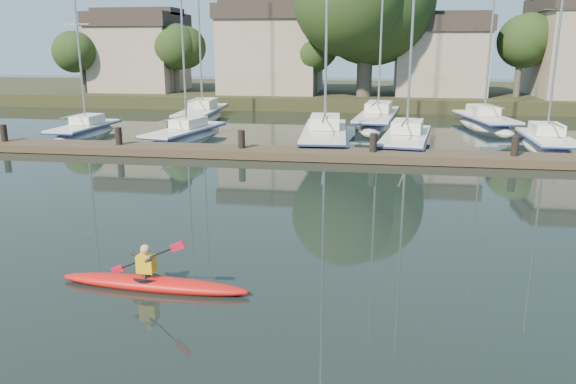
# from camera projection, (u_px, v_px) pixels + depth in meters

# --- Properties ---
(ground) EXTENTS (160.00, 160.00, 0.00)m
(ground) POSITION_uv_depth(u_px,v_px,m) (225.00, 282.00, 12.13)
(ground) COLOR black
(ground) RESTS_ON ground
(kayak) EXTENTS (4.24, 0.98, 1.35)m
(kayak) POSITION_uv_depth(u_px,v_px,m) (152.00, 281.00, 11.79)
(kayak) COLOR red
(kayak) RESTS_ON ground
(dock) EXTENTS (34.00, 2.00, 1.80)m
(dock) POSITION_uv_depth(u_px,v_px,m) (306.00, 154.00, 25.46)
(dock) COLOR #453527
(dock) RESTS_ON ground
(sailboat_0) EXTENTS (2.04, 6.76, 10.67)m
(sailboat_0) POSITION_uv_depth(u_px,v_px,m) (85.00, 137.00, 32.35)
(sailboat_0) COLOR silver
(sailboat_0) RESTS_ON ground
(sailboat_1) EXTENTS (3.39, 7.93, 12.60)m
(sailboat_1) POSITION_uv_depth(u_px,v_px,m) (185.00, 141.00, 30.91)
(sailboat_1) COLOR silver
(sailboat_1) RESTS_ON ground
(sailboat_2) EXTENTS (2.93, 10.05, 16.43)m
(sailboat_2) POSITION_uv_depth(u_px,v_px,m) (324.00, 146.00, 29.81)
(sailboat_2) COLOR silver
(sailboat_2) RESTS_ON ground
(sailboat_3) EXTENTS (3.26, 8.53, 13.41)m
(sailboat_3) POSITION_uv_depth(u_px,v_px,m) (405.00, 150.00, 28.53)
(sailboat_3) COLOR silver
(sailboat_3) RESTS_ON ground
(sailboat_4) EXTENTS (2.19, 6.85, 11.58)m
(sailboat_4) POSITION_uv_depth(u_px,v_px,m) (546.00, 151.00, 28.15)
(sailboat_4) COLOR silver
(sailboat_4) RESTS_ON ground
(sailboat_5) EXTENTS (2.83, 9.78, 16.00)m
(sailboat_5) POSITION_uv_depth(u_px,v_px,m) (202.00, 121.00, 39.37)
(sailboat_5) COLOR silver
(sailboat_5) RESTS_ON ground
(sailboat_6) EXTENTS (3.39, 11.14, 17.44)m
(sailboat_6) POSITION_uv_depth(u_px,v_px,m) (377.00, 126.00, 36.95)
(sailboat_6) COLOR silver
(sailboat_6) RESTS_ON ground
(sailboat_7) EXTENTS (3.71, 8.56, 13.39)m
(sailboat_7) POSITION_uv_depth(u_px,v_px,m) (484.00, 129.00, 35.78)
(sailboat_7) COLOR silver
(sailboat_7) RESTS_ON ground
(shore) EXTENTS (90.00, 25.25, 12.75)m
(shore) POSITION_uv_depth(u_px,v_px,m) (362.00, 66.00, 49.57)
(shore) COLOR #273018
(shore) RESTS_ON ground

